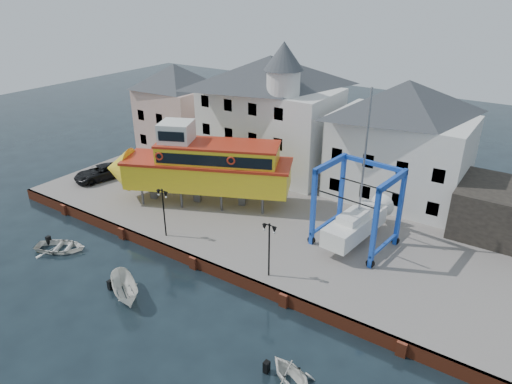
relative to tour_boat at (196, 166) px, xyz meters
The scene contains 14 objects.
ground 10.76m from the tour_boat, 51.58° to the right, with size 140.00×140.00×0.00m, color black.
hardstanding 8.05m from the tour_boat, 29.24° to the left, with size 44.00×22.00×1.00m, color slate.
quay_wall 10.48m from the tour_boat, 51.19° to the right, with size 44.00×0.47×1.00m.
building_pink 15.91m from the tour_boat, 139.04° to the left, with size 8.00×7.00×10.30m.
building_white_main 11.18m from the tour_boat, 83.79° to the left, with size 14.00×8.30×14.00m.
building_white_right 18.97m from the tour_boat, 37.11° to the left, with size 12.00×8.00×11.20m.
shed_dark 26.79m from the tour_boat, 20.54° to the left, with size 8.00×7.00×4.00m, color black.
lamp_post_left 6.75m from the tour_boat, 72.35° to the right, with size 1.12×0.32×4.20m.
lamp_post_right 13.65m from the tour_boat, 28.06° to the right, with size 1.12×0.32×4.20m.
tour_boat is the anchor object (origin of this frame).
travel_lift 15.54m from the tour_boat, ahead, with size 6.21×8.35×12.35m.
van 12.42m from the tour_boat, behind, with size 2.47×5.37×1.49m, color black.
motorboat_a 14.47m from the tour_boat, 70.92° to the right, with size 1.57×4.17×1.61m, color white.
motorboat_d 13.46m from the tour_boat, 111.83° to the right, with size 2.91×4.08×0.85m, color white.
Camera 1 is at (20.28, -21.60, 19.95)m, focal length 32.00 mm.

